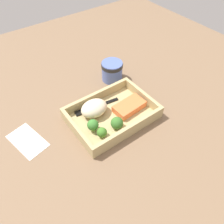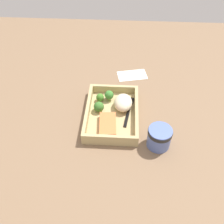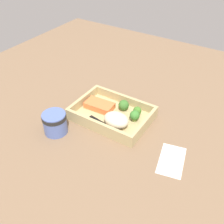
% 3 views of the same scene
% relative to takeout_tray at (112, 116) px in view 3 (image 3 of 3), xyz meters
% --- Properties ---
extents(ground_plane, '(1.60, 1.60, 0.02)m').
position_rel_takeout_tray_xyz_m(ground_plane, '(0.00, 0.00, -0.02)').
color(ground_plane, brown).
extents(takeout_tray, '(0.28, 0.20, 0.01)m').
position_rel_takeout_tray_xyz_m(takeout_tray, '(0.00, 0.00, 0.00)').
color(takeout_tray, tan).
rests_on(takeout_tray, ground_plane).
extents(tray_rim, '(0.28, 0.20, 0.03)m').
position_rel_takeout_tray_xyz_m(tray_rim, '(0.00, 0.00, 0.02)').
color(tray_rim, tan).
rests_on(tray_rim, takeout_tray).
extents(salmon_fillet, '(0.11, 0.07, 0.02)m').
position_rel_takeout_tray_xyz_m(salmon_fillet, '(-0.06, 0.01, 0.02)').
color(salmon_fillet, orange).
rests_on(salmon_fillet, takeout_tray).
extents(mashed_potatoes, '(0.09, 0.07, 0.05)m').
position_rel_takeout_tray_xyz_m(mashed_potatoes, '(0.04, -0.04, 0.03)').
color(mashed_potatoes, beige).
rests_on(mashed_potatoes, takeout_tray).
extents(broccoli_floret_1, '(0.03, 0.03, 0.03)m').
position_rel_takeout_tray_xyz_m(broccoli_floret_1, '(0.08, 0.05, 0.02)').
color(broccoli_floret_1, '#81A354').
rests_on(broccoli_floret_1, takeout_tray).
extents(broccoli_floret_2, '(0.04, 0.04, 0.04)m').
position_rel_takeout_tray_xyz_m(broccoli_floret_2, '(0.02, 0.05, 0.03)').
color(broccoli_floret_2, '#7B9A5D').
rests_on(broccoli_floret_2, takeout_tray).
extents(broccoli_floret_3, '(0.04, 0.04, 0.04)m').
position_rel_takeout_tray_xyz_m(broccoli_floret_3, '(0.08, 0.02, 0.03)').
color(broccoli_floret_3, '#809E53').
rests_on(broccoli_floret_3, takeout_tray).
extents(fork, '(0.16, 0.04, 0.00)m').
position_rel_takeout_tray_xyz_m(fork, '(0.03, -0.06, 0.01)').
color(fork, black).
rests_on(fork, takeout_tray).
extents(paper_cup, '(0.08, 0.08, 0.08)m').
position_rel_takeout_tray_xyz_m(paper_cup, '(-0.12, -0.17, 0.04)').
color(paper_cup, '#5268AE').
rests_on(paper_cup, ground_plane).
extents(receipt_slip, '(0.10, 0.14, 0.00)m').
position_rel_takeout_tray_xyz_m(receipt_slip, '(0.27, -0.08, -0.00)').
color(receipt_slip, white).
rests_on(receipt_slip, ground_plane).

